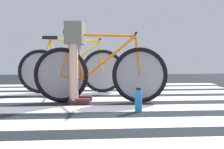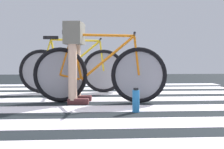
{
  "view_description": "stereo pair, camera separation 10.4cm",
  "coord_description": "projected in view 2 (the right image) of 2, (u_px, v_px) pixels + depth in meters",
  "views": [
    {
      "loc": [
        -0.22,
        -3.71,
        0.6
      ],
      "look_at": [
        0.18,
        0.75,
        0.36
      ],
      "focal_mm": 49.07,
      "sensor_mm": 36.0,
      "label": 1
    },
    {
      "loc": [
        -0.11,
        -3.71,
        0.6
      ],
      "look_at": [
        0.18,
        0.75,
        0.36
      ],
      "focal_mm": 49.07,
      "sensor_mm": 36.0,
      "label": 2
    }
  ],
  "objects": [
    {
      "name": "ground",
      "position": [
        101.0,
        106.0,
        3.74
      ],
      "size": [
        18.0,
        14.0,
        0.02
      ],
      "color": "black"
    },
    {
      "name": "crosswalk_markings",
      "position": [
        99.0,
        109.0,
        3.47
      ],
      "size": [
        5.46,
        6.52,
        0.0
      ],
      "color": "silver",
      "rests_on": "ground"
    },
    {
      "name": "cyclist_1_of_2",
      "position": [
        75.0,
        51.0,
        3.94
      ],
      "size": [
        0.36,
        0.43,
        1.03
      ],
      "rotation": [
        0.0,
        0.0,
        -0.13
      ],
      "color": "beige",
      "rests_on": "ground"
    },
    {
      "name": "bicycle_1_of_2",
      "position": [
        99.0,
        73.0,
        3.94
      ],
      "size": [
        1.73,
        0.52,
        0.93
      ],
      "rotation": [
        0.0,
        0.0,
        -0.13
      ],
      "color": "black",
      "rests_on": "ground"
    },
    {
      "name": "water_bottle",
      "position": [
        136.0,
        101.0,
        3.26
      ],
      "size": [
        0.08,
        0.08,
        0.26
      ],
      "color": "#2C87D5",
      "rests_on": "ground"
    },
    {
      "name": "bicycle_2_of_2",
      "position": [
        72.0,
        70.0,
        5.04
      ],
      "size": [
        1.74,
        0.52,
        0.93
      ],
      "rotation": [
        0.0,
        0.0,
        0.03
      ],
      "color": "black",
      "rests_on": "ground"
    }
  ]
}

